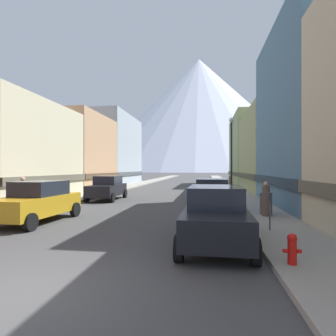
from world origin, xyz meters
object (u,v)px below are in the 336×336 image
(trash_bin_right, at_px, (266,204))
(pedestrian_1, at_px, (23,194))
(streetlamp_right, at_px, (231,146))
(car_left_1, at_px, (107,188))
(pedestrian_0, at_px, (266,200))
(car_right_0, at_px, (216,216))
(pedestrian_2, at_px, (230,182))
(potted_plant_0, at_px, (39,196))
(car_left_0, at_px, (38,201))
(parking_meter_near, at_px, (270,206))
(car_right_1, at_px, (211,195))
(fire_hydrant_near, at_px, (292,248))

(trash_bin_right, xyz_separation_m, pedestrian_1, (-12.60, 0.03, 0.31))
(trash_bin_right, relative_size, streetlamp_right, 0.17)
(car_left_1, xyz_separation_m, pedestrian_0, (10.05, -6.85, -0.02))
(car_left_1, bearing_deg, trash_bin_right, -32.15)
(car_right_0, distance_m, pedestrian_1, 11.35)
(trash_bin_right, bearing_deg, pedestrian_0, -102.06)
(pedestrian_2, bearing_deg, potted_plant_0, -130.22)
(car_left_0, distance_m, car_right_0, 8.09)
(parking_meter_near, distance_m, pedestrian_0, 3.17)
(car_left_1, xyz_separation_m, trash_bin_right, (10.15, -6.38, -0.26))
(car_right_1, bearing_deg, car_right_0, -89.99)
(parking_meter_near, height_order, pedestrian_0, pedestrian_0)
(pedestrian_0, bearing_deg, parking_meter_near, -99.08)
(car_left_1, height_order, trash_bin_right, car_left_1)
(car_right_0, bearing_deg, car_right_1, 90.01)
(parking_meter_near, bearing_deg, fire_hydrant_near, -94.75)
(trash_bin_right, distance_m, streetlamp_right, 7.66)
(fire_hydrant_near, xyz_separation_m, trash_bin_right, (0.90, 7.21, 0.12))
(pedestrian_0, bearing_deg, pedestrian_1, 177.73)
(parking_meter_near, relative_size, potted_plant_0, 1.54)
(car_left_0, xyz_separation_m, trash_bin_right, (10.15, 2.48, -0.26))
(car_left_1, height_order, pedestrian_0, car_left_1)
(car_right_0, relative_size, trash_bin_right, 4.54)
(potted_plant_0, distance_m, streetlamp_right, 13.45)
(car_right_0, distance_m, pedestrian_2, 23.75)
(pedestrian_1, bearing_deg, fire_hydrant_near, -31.73)
(car_right_1, relative_size, trash_bin_right, 4.51)
(fire_hydrant_near, bearing_deg, pedestrian_0, 83.23)
(streetlamp_right, bearing_deg, car_right_0, -97.31)
(car_left_0, bearing_deg, trash_bin_right, 13.76)
(car_right_1, xyz_separation_m, streetlamp_right, (1.55, 5.14, 3.09))
(car_right_1, bearing_deg, trash_bin_right, -33.50)
(car_left_0, relative_size, pedestrian_2, 2.95)
(car_right_0, relative_size, pedestrian_2, 2.92)
(car_left_1, relative_size, car_right_0, 1.00)
(car_right_0, bearing_deg, streetlamp_right, 82.69)
(car_left_1, bearing_deg, car_right_1, -31.68)
(pedestrian_1, bearing_deg, car_left_1, 68.92)
(car_left_0, bearing_deg, car_right_1, 28.77)
(pedestrian_0, distance_m, pedestrian_1, 12.51)
(potted_plant_0, height_order, streetlamp_right, streetlamp_right)
(pedestrian_2, height_order, streetlamp_right, streetlamp_right)
(car_right_0, bearing_deg, potted_plant_0, 143.63)
(fire_hydrant_near, distance_m, pedestrian_1, 13.76)
(car_left_1, relative_size, car_right_1, 1.00)
(car_left_0, xyz_separation_m, parking_meter_near, (9.55, -1.11, 0.11))
(car_left_1, xyz_separation_m, potted_plant_0, (-3.20, -3.67, -0.29))
(car_left_1, xyz_separation_m, car_right_0, (7.60, -11.63, 0.00))
(pedestrian_1, height_order, pedestrian_2, pedestrian_1)
(fire_hydrant_near, relative_size, parking_meter_near, 0.53)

